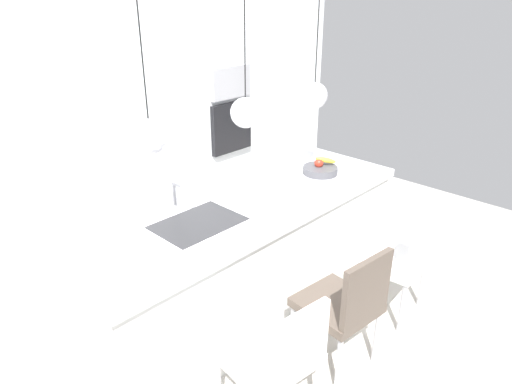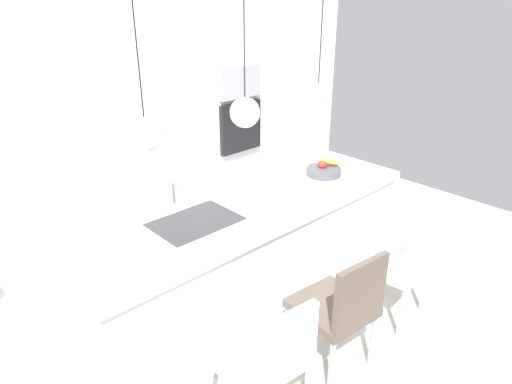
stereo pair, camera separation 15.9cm
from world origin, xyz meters
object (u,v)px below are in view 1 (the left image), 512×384
(chair_middle, at_px, (346,303))
(fruit_bowl, at_px, (320,169))
(microwave, at_px, (230,82))
(chair_near, at_px, (275,356))
(oven, at_px, (231,127))
(chair_far, at_px, (403,255))

(chair_middle, bearing_deg, fruit_bowl, 45.49)
(microwave, distance_m, chair_near, 3.28)
(oven, xyz_separation_m, chair_far, (-0.59, -2.47, -0.37))
(fruit_bowl, xyz_separation_m, chair_far, (-0.08, -0.85, -0.43))
(microwave, relative_size, chair_far, 0.59)
(chair_far, bearing_deg, oven, 76.61)
(oven, bearing_deg, chair_far, -103.39)
(chair_middle, distance_m, chair_far, 0.75)
(fruit_bowl, xyz_separation_m, chair_near, (-1.49, -0.84, -0.44))
(microwave, xyz_separation_m, chair_middle, (-1.34, -2.47, -0.89))
(fruit_bowl, height_order, chair_far, fruit_bowl)
(chair_far, bearing_deg, chair_middle, -180.00)
(fruit_bowl, height_order, chair_near, fruit_bowl)
(oven, relative_size, chair_near, 0.65)
(microwave, relative_size, chair_near, 0.63)
(chair_near, bearing_deg, fruit_bowl, 29.45)
(chair_far, bearing_deg, fruit_bowl, 84.46)
(microwave, distance_m, chair_far, 2.68)
(microwave, xyz_separation_m, chair_far, (-0.59, -2.47, -0.87))
(fruit_bowl, xyz_separation_m, microwave, (0.50, 1.62, 0.44))
(fruit_bowl, xyz_separation_m, oven, (0.50, 1.62, -0.06))
(microwave, bearing_deg, chair_near, -129.02)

